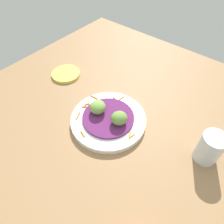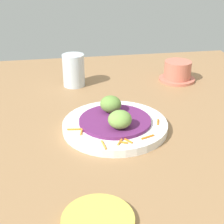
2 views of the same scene
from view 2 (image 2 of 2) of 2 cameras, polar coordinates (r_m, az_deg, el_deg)
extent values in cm
cube|color=#936D47|center=(81.46, -0.49, -2.52)|extent=(110.00, 110.00, 2.00)
cylinder|color=white|center=(77.97, 0.51, -2.32)|extent=(24.11, 24.11, 1.84)
cylinder|color=#60235B|center=(77.36, 0.52, -1.47)|extent=(16.47, 16.47, 0.76)
cylinder|color=orange|center=(86.34, -0.10, 1.47)|extent=(0.85, 2.06, 0.40)
cylinder|color=orange|center=(85.76, 0.12, 1.29)|extent=(1.32, 2.27, 0.40)
cylinder|color=orange|center=(69.44, 1.91, -5.13)|extent=(1.18, 1.80, 0.40)
cylinder|color=orange|center=(77.89, 7.76, -1.68)|extent=(2.40, 1.12, 0.40)
cylinder|color=orange|center=(70.13, 2.64, -4.80)|extent=(2.43, 1.83, 0.40)
cylinder|color=orange|center=(71.69, 6.03, -4.19)|extent=(1.45, 3.01, 0.40)
cylinder|color=orange|center=(69.98, 1.50, -4.85)|extent=(3.09, 2.10, 0.40)
cylinder|color=orange|center=(73.42, -5.17, -3.36)|extent=(2.44, 0.97, 0.40)
cylinder|color=orange|center=(74.61, -6.20, -2.90)|extent=(0.83, 3.61, 0.40)
cylinder|color=orange|center=(68.57, -1.39, -5.56)|extent=(3.28, 0.78, 0.40)
ellipsoid|color=#759E47|center=(72.83, 1.34, -1.26)|extent=(6.95, 7.03, 3.92)
ellipsoid|color=olive|center=(79.81, -0.22, 1.34)|extent=(6.76, 6.86, 4.01)
cylinder|color=#E0CC4C|center=(54.10, -2.37, -17.80)|extent=(11.28, 11.28, 1.05)
cylinder|color=#C66B56|center=(109.14, 10.86, 5.45)|extent=(11.21, 11.21, 0.80)
cylinder|color=#C66B56|center=(108.11, 11.00, 7.00)|extent=(8.29, 8.29, 5.44)
cylinder|color=silver|center=(102.40, -6.48, 7.00)|extent=(6.54, 6.54, 9.61)
camera|label=1|loc=(1.05, 17.92, 32.86)|focal=32.95mm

